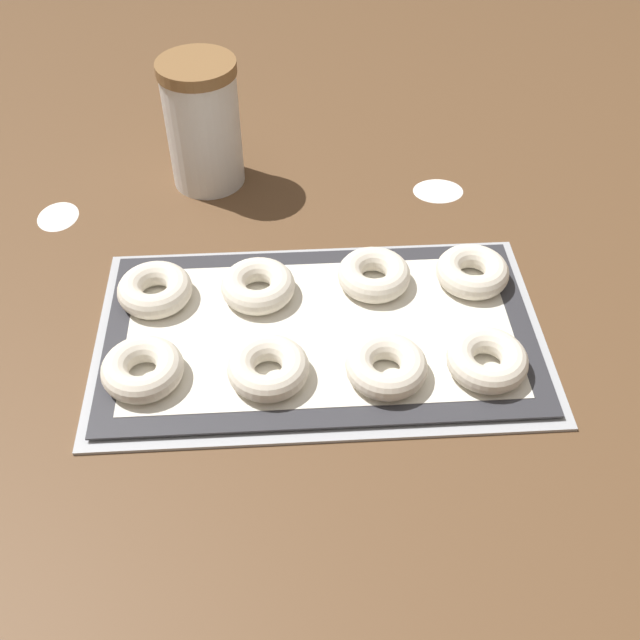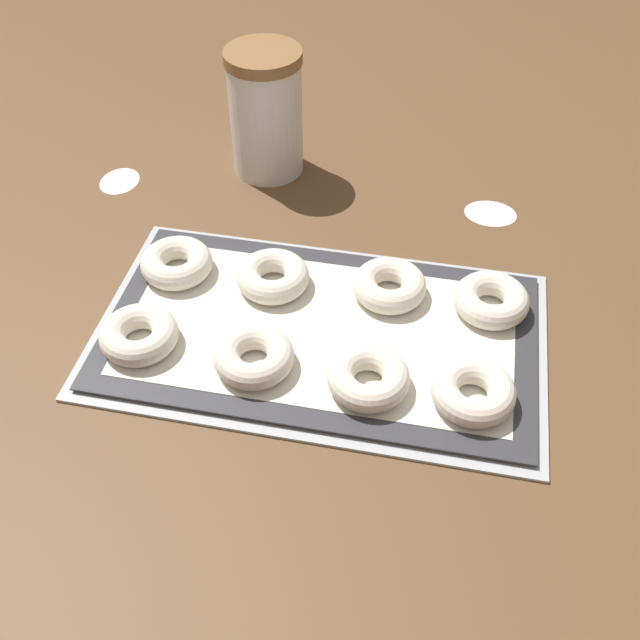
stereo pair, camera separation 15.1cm
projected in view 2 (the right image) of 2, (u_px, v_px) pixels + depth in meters
ground_plane at (330, 331)px, 0.87m from camera, size 2.80×2.80×0.00m
baking_tray at (320, 333)px, 0.86m from camera, size 0.51×0.30×0.01m
baking_mat at (320, 330)px, 0.85m from camera, size 0.49×0.28×0.00m
bagel_front_far_left at (139, 335)px, 0.83m from camera, size 0.09×0.09×0.03m
bagel_front_mid_left at (254, 356)px, 0.80m from camera, size 0.09×0.09×0.03m
bagel_front_mid_right at (368, 378)px, 0.78m from camera, size 0.09×0.09×0.03m
bagel_front_far_right at (473, 392)px, 0.77m from camera, size 0.09×0.09×0.03m
bagel_back_far_left at (177, 263)px, 0.91m from camera, size 0.09×0.09×0.03m
bagel_back_mid_left at (273, 276)px, 0.89m from camera, size 0.09×0.09×0.03m
bagel_back_mid_right at (389, 285)px, 0.88m from camera, size 0.09×0.09×0.03m
bagel_back_far_right at (491, 300)px, 0.86m from camera, size 0.09×0.09×0.03m
flour_canister at (266, 112)px, 1.03m from camera, size 0.10×0.10×0.18m
flour_patch_near at (119, 180)px, 1.07m from camera, size 0.06×0.07×0.00m
flour_patch_far at (491, 213)px, 1.02m from camera, size 0.07×0.06×0.00m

